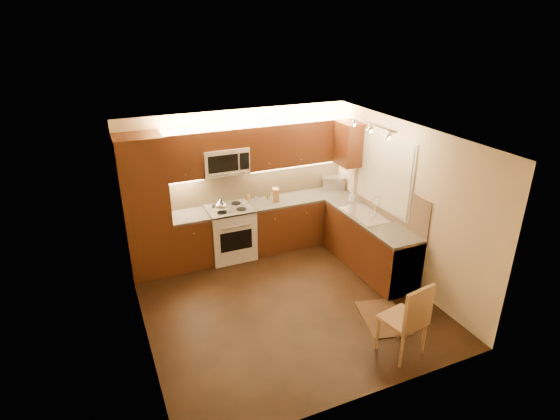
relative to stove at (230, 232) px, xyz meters
name	(u,v)px	position (x,y,z in m)	size (l,w,h in m)	color
floor	(286,302)	(0.30, -1.68, -0.46)	(4.00, 4.00, 0.01)	black
ceiling	(286,137)	(0.30, -1.68, 2.04)	(4.00, 4.00, 0.01)	beige
wall_back	(239,181)	(0.30, 0.32, 0.79)	(4.00, 0.01, 2.50)	beige
wall_front	(368,305)	(0.30, -3.67, 0.79)	(4.00, 0.01, 2.50)	beige
wall_left	(136,254)	(-1.70, -1.68, 0.79)	(0.01, 4.00, 2.50)	beige
wall_right	(404,204)	(2.30, -1.68, 0.79)	(0.01, 4.00, 2.50)	beige
pantry	(146,207)	(-1.35, 0.02, 0.69)	(0.70, 0.60, 2.30)	#4A210F
base_cab_back_left	(191,241)	(-0.69, 0.02, -0.03)	(0.62, 0.60, 0.86)	#4A210F
counter_back_left	(189,216)	(-0.69, 0.02, 0.42)	(0.62, 0.60, 0.04)	#34322F
base_cab_back_right	(299,220)	(1.34, 0.02, -0.03)	(1.92, 0.60, 0.86)	#4A210F
counter_back_right	(300,198)	(1.34, 0.02, 0.42)	(1.92, 0.60, 0.04)	#34322F
base_cab_right	(369,244)	(2.00, -1.28, -0.03)	(0.60, 2.00, 0.86)	#4A210F
counter_right	(371,219)	(2.00, -1.28, 0.42)	(0.60, 2.00, 0.04)	#34322F
dishwasher	(395,263)	(2.00, -1.98, -0.03)	(0.58, 0.60, 0.84)	silver
backsplash_back	(258,181)	(0.65, 0.31, 0.74)	(3.30, 0.02, 0.60)	tan
backsplash_right	(388,198)	(2.29, -1.28, 0.74)	(0.02, 2.00, 0.60)	tan
upper_cab_back_left	(182,156)	(-0.69, 0.15, 1.42)	(0.62, 0.35, 0.75)	#4A210F
upper_cab_back_right	(298,143)	(1.34, 0.15, 1.42)	(1.92, 0.35, 0.75)	#4A210F
upper_cab_bridge	(223,138)	(0.00, 0.15, 1.63)	(0.76, 0.35, 0.31)	#4A210F
upper_cab_right_corner	(349,144)	(2.12, -0.28, 1.42)	(0.35, 0.50, 0.75)	#4A210F
stove	(230,232)	(0.00, 0.00, 0.00)	(0.76, 0.65, 0.92)	silver
microwave	(224,160)	(0.00, 0.14, 1.26)	(0.76, 0.38, 0.44)	silver
window_frame	(384,172)	(2.29, -1.12, 1.14)	(0.03, 1.44, 1.24)	silver
window_blinds	(383,172)	(2.27, -1.12, 1.14)	(0.02, 1.36, 1.16)	silver
sink	(367,210)	(2.00, -1.12, 0.52)	(0.52, 0.86, 0.15)	silver
faucet	(376,205)	(2.18, -1.12, 0.59)	(0.20, 0.04, 0.30)	silver
track_light_bar	(371,123)	(1.85, -1.27, 2.00)	(0.04, 1.20, 0.03)	silver
kettle	(221,205)	(-0.17, -0.09, 0.58)	(0.21, 0.21, 0.24)	silver
toaster_oven	(332,182)	(2.09, 0.17, 0.56)	(0.41, 0.31, 0.25)	silver
knife_block	(276,195)	(0.87, 0.03, 0.56)	(0.10, 0.17, 0.23)	#AF784F
spice_jar_a	(256,197)	(0.57, 0.21, 0.48)	(0.05, 0.05, 0.09)	silver
spice_jar_b	(268,197)	(0.76, 0.14, 0.49)	(0.04, 0.04, 0.09)	olive
spice_jar_c	(271,194)	(0.87, 0.25, 0.49)	(0.04, 0.04, 0.11)	silver
spice_jar_d	(248,197)	(0.44, 0.25, 0.49)	(0.05, 0.05, 0.10)	#AB9233
soap_bottle	(351,196)	(2.10, -0.50, 0.53)	(0.08, 0.08, 0.17)	white
rug	(383,318)	(1.40, -2.58, -0.45)	(0.57, 0.85, 0.01)	black
dining_chair	(403,318)	(1.17, -3.23, 0.06)	(0.46, 0.46, 1.04)	#AF784F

